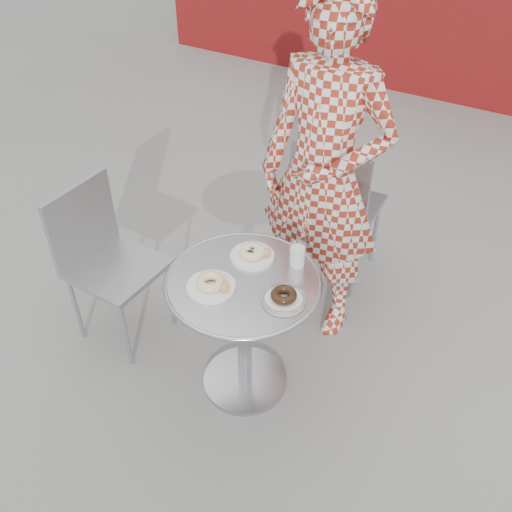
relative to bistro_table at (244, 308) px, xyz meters
The scene contains 9 objects.
ground 0.50m from the bistro_table, 111.29° to the left, with size 60.00×60.00×0.00m, color gray.
bistro_table is the anchor object (origin of this frame).
chair_far 0.99m from the bistro_table, 88.93° to the left, with size 0.44×0.44×0.88m.
chair_left 0.76m from the bistro_table, behind, with size 0.41×0.41×0.83m.
seated_person 0.70m from the bistro_table, 83.18° to the left, with size 0.63×0.41×1.72m, color maroon.
plate_far 0.24m from the bistro_table, 105.06° to the left, with size 0.19×0.19×0.05m.
plate_near 0.23m from the bistro_table, 129.22° to the right, with size 0.20×0.20×0.05m.
plate_checker 0.27m from the bistro_table, ahead, with size 0.18×0.18×0.05m.
milk_cup 0.32m from the bistro_table, 53.47° to the left, with size 0.07×0.07×0.11m.
Camera 1 is at (0.92, -1.50, 2.23)m, focal length 40.00 mm.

